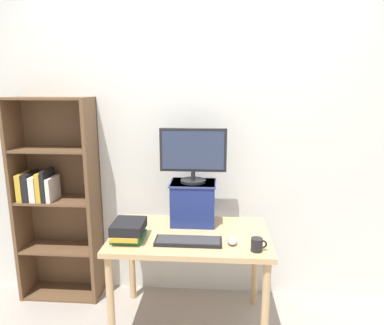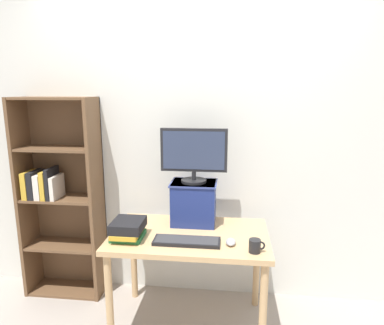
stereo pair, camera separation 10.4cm
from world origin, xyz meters
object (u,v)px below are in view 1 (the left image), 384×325
Objects in this scene: bookshelf_unit at (55,198)px; keyboard at (188,241)px; computer_monitor at (193,153)px; computer_mouse at (232,241)px; book_stack at (129,230)px; coffee_mug at (257,245)px; desk at (190,245)px; riser_box at (193,202)px.

keyboard is at bearing -23.35° from bookshelf_unit.
computer_monitor is at bearing 88.82° from keyboard.
book_stack is (-0.69, 0.02, 0.05)m from computer_mouse.
book_stack is (0.72, -0.46, -0.06)m from bookshelf_unit.
bookshelf_unit is 1.67m from coffee_mug.
desk is at bearing 153.69° from computer_mouse.
computer_mouse is at bearing -18.64° from bookshelf_unit.
computer_monitor reaches higher than computer_mouse.
keyboard is at bearing -178.18° from computer_mouse.
keyboard is at bearing -3.75° from book_stack.
computer_mouse is (1.41, -0.48, -0.11)m from bookshelf_unit.
computer_monitor is 1.94× the size of book_stack.
coffee_mug is at bearing -10.56° from keyboard.
computer_mouse is 0.42× the size of book_stack.
computer_monitor is 0.63m from keyboard.
computer_monitor is 0.68m from computer_mouse.
riser_box is at bearing 88.83° from keyboard.
book_stack is 2.44× the size of coffee_mug.
riser_box is at bearing 134.91° from coffee_mug.
bookshelf_unit is at bearing 173.12° from computer_monitor.
computer_mouse is at bearing -26.31° from desk.
computer_monitor is (-0.00, -0.00, 0.37)m from riser_box.
bookshelf_unit is (-1.12, 0.33, 0.22)m from desk.
keyboard is at bearing -91.18° from computer_monitor.
keyboard is (0.00, -0.15, 0.10)m from desk.
keyboard is at bearing 169.44° from coffee_mug.
computer_monitor is at bearing -6.88° from bookshelf_unit.
computer_mouse is 1.02× the size of coffee_mug.
computer_mouse is (0.28, -0.34, -0.15)m from riser_box.
keyboard is (-0.01, -0.35, -0.15)m from riser_box.
bookshelf_unit is 16.16× the size of coffee_mug.
keyboard is 4.24× the size of computer_mouse.
bookshelf_unit is 1.14m from riser_box.
bookshelf_unit is at bearing 161.36° from computer_mouse.
riser_box is 3.28× the size of computer_mouse.
keyboard is (-0.01, -0.35, -0.52)m from computer_monitor.
coffee_mug is at bearing -44.99° from computer_monitor.
bookshelf_unit reaches higher than book_stack.
desk is 2.49× the size of keyboard.
desk is 4.40× the size of book_stack.
book_stack is (-0.40, -0.13, 0.16)m from desk.
bookshelf_unit is 3.75× the size of keyboard.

